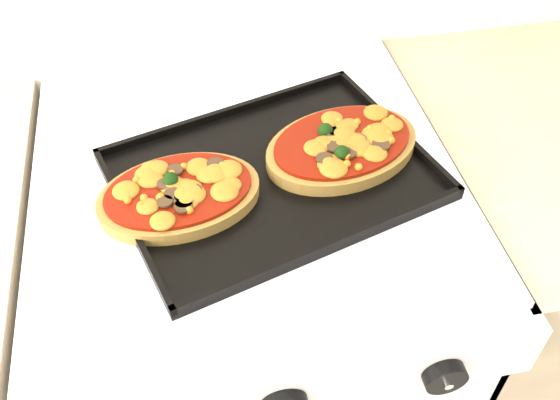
{
  "coord_description": "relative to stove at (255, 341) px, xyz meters",
  "views": [
    {
      "loc": [
        -0.07,
        1.06,
        1.51
      ],
      "look_at": [
        0.04,
        1.62,
        0.92
      ],
      "focal_mm": 40.0,
      "sensor_mm": 36.0,
      "label": 1
    }
  ],
  "objects": [
    {
      "name": "stove",
      "position": [
        0.0,
        0.0,
        0.0
      ],
      "size": [
        0.6,
        0.6,
        0.91
      ],
      "primitive_type": "cube",
      "color": "silver",
      "rests_on": "floor"
    },
    {
      "name": "knob_right",
      "position": [
        0.18,
        -0.33,
        0.4
      ],
      "size": [
        0.05,
        0.02,
        0.05
      ],
      "primitive_type": "cylinder",
      "rotation": [
        1.57,
        0.0,
        0.0
      ],
      "color": "black",
      "rests_on": "control_panel"
    },
    {
      "name": "pizza_right",
      "position": [
        0.14,
        -0.01,
        0.48
      ],
      "size": [
        0.26,
        0.21,
        0.03
      ],
      "primitive_type": null,
      "rotation": [
        0.0,
        0.0,
        0.27
      ],
      "color": "olive",
      "rests_on": "baking_tray"
    },
    {
      "name": "control_panel",
      "position": [
        0.0,
        -0.31,
        0.4
      ],
      "size": [
        0.6,
        0.02,
        0.09
      ],
      "primitive_type": "cube",
      "color": "silver",
      "rests_on": "stove"
    },
    {
      "name": "baking_tray",
      "position": [
        0.03,
        -0.03,
        0.47
      ],
      "size": [
        0.48,
        0.41,
        0.02
      ],
      "primitive_type": "cube",
      "rotation": [
        0.0,
        0.0,
        0.28
      ],
      "color": "black",
      "rests_on": "stove"
    },
    {
      "name": "pizza_left",
      "position": [
        -0.1,
        -0.05,
        0.48
      ],
      "size": [
        0.23,
        0.17,
        0.03
      ],
      "primitive_type": null,
      "rotation": [
        0.0,
        0.0,
        0.12
      ],
      "color": "olive",
      "rests_on": "baking_tray"
    }
  ]
}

